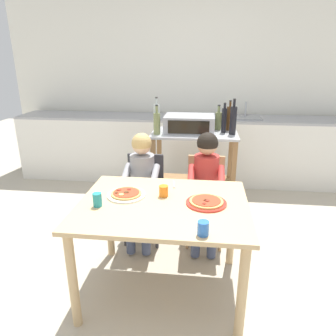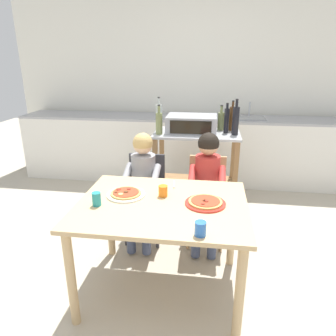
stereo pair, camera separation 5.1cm
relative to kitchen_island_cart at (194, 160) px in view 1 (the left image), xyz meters
name	(u,v)px [view 1 (the left image)]	position (x,y,z in m)	size (l,w,h in m)	color
ground_plane	(176,220)	(-0.16, -0.33, -0.60)	(10.82, 10.82, 0.00)	#B7AD99
back_wall_tiled	(188,82)	(-0.16, 1.35, 0.75)	(5.22, 0.12, 2.70)	white
kitchen_counter	(185,148)	(-0.16, 0.94, -0.14)	(4.69, 0.60, 1.11)	silver
kitchen_island_cart	(194,160)	(0.00, 0.00, 0.00)	(0.93, 0.54, 0.91)	#B7BABF
toaster_oven	(189,124)	(-0.06, 0.02, 0.40)	(0.54, 0.39, 0.18)	#999BA0
bottle_slim_sauce	(224,120)	(0.31, 0.04, 0.45)	(0.05, 0.05, 0.32)	black
bottle_squat_spirits	(157,123)	(-0.40, -0.13, 0.43)	(0.07, 0.07, 0.31)	olive
bottle_clear_vinegar	(218,120)	(0.26, 0.17, 0.42)	(0.07, 0.07, 0.28)	olive
bottle_dark_olive_oil	(233,120)	(0.40, -0.04, 0.47)	(0.07, 0.07, 0.37)	black
bottle_tall_green_wine	(157,118)	(-0.41, -0.02, 0.47)	(0.07, 0.07, 0.38)	#ADB7B2
bottle_brown_beer	(229,118)	(0.38, 0.15, 0.45)	(0.07, 0.07, 0.33)	#4C2D14
dining_table	(163,216)	(-0.16, -1.42, 0.03)	(1.17, 0.91, 0.73)	tan
dining_chair_left	(144,191)	(-0.44, -0.67, -0.12)	(0.36, 0.36, 0.81)	#333338
dining_chair_right	(205,193)	(0.14, -0.65, -0.12)	(0.36, 0.36, 0.81)	tan
child_in_grey_shirt	(141,178)	(-0.44, -0.79, 0.06)	(0.32, 0.42, 1.04)	#424C6B
child_in_red_shirt	(206,179)	(0.14, -0.77, 0.08)	(0.32, 0.42, 1.06)	#424C6B
pizza_plate_white	(126,194)	(-0.44, -1.33, 0.15)	(0.28, 0.28, 0.03)	white
pizza_plate_red_rimmed	(206,202)	(0.14, -1.40, 0.15)	(0.28, 0.28, 0.03)	red
drinking_cup_orange	(164,191)	(-0.17, -1.31, 0.18)	(0.07, 0.07, 0.08)	orange
drinking_cup_teal	(97,200)	(-0.59, -1.52, 0.18)	(0.06, 0.06, 0.09)	teal
drinking_cup_blue	(203,228)	(0.12, -1.80, 0.18)	(0.07, 0.07, 0.08)	blue
serving_spoon	(174,184)	(-0.12, -1.09, 0.14)	(0.01, 0.01, 0.14)	#B7BABF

